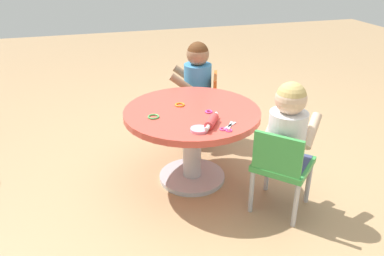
# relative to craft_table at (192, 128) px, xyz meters

# --- Properties ---
(ground_plane) EXTENTS (10.00, 10.00, 0.00)m
(ground_plane) POSITION_rel_craft_table_xyz_m (0.00, 0.00, -0.38)
(ground_plane) COLOR tan
(craft_table) EXTENTS (0.86, 0.86, 0.50)m
(craft_table) POSITION_rel_craft_table_xyz_m (0.00, 0.00, 0.00)
(craft_table) COLOR silver
(craft_table) RESTS_ON ground
(child_chair_left) EXTENTS (0.42, 0.42, 0.54)m
(child_chair_left) POSITION_rel_craft_table_xyz_m (-0.46, -0.39, -0.07)
(child_chair_left) COLOR #B7B7BC
(child_chair_left) RESTS_ON ground
(seated_child_left) EXTENTS (0.43, 0.44, 0.51)m
(seated_child_left) POSITION_rel_craft_table_xyz_m (-0.44, -0.42, 0.15)
(seated_child_left) COLOR #3F4772
(seated_child_left) RESTS_ON ground
(child_chair_right) EXTENTS (0.38, 0.38, 0.54)m
(child_chair_right) POSITION_rel_craft_table_xyz_m (0.56, -0.24, -0.07)
(child_chair_right) COLOR #B7B7BC
(child_chair_right) RESTS_ON ground
(seated_child_right) EXTENTS (0.37, 0.42, 0.51)m
(seated_child_right) POSITION_rel_craft_table_xyz_m (0.57, -0.20, 0.15)
(seated_child_right) COLOR #3F4772
(seated_child_right) RESTS_ON ground
(rolling_pin) EXTENTS (0.20, 0.14, 0.05)m
(rolling_pin) POSITION_rel_craft_table_xyz_m (-0.25, -0.04, 0.15)
(rolling_pin) COLOR #D83F3F
(rolling_pin) RESTS_ON craft_table
(craft_scissors) EXTENTS (0.13, 0.13, 0.01)m
(craft_scissors) POSITION_rel_craft_table_xyz_m (-0.31, -0.12, 0.13)
(craft_scissors) COLOR silver
(craft_scissors) RESTS_ON craft_table
(playdough_blob_0) EXTENTS (0.10, 0.10, 0.02)m
(playdough_blob_0) POSITION_rel_craft_table_xyz_m (-0.30, 0.05, 0.13)
(playdough_blob_0) COLOR pink
(playdough_blob_0) RESTS_ON craft_table
(cookie_cutter_0) EXTENTS (0.07, 0.07, 0.01)m
(cookie_cutter_0) POSITION_rel_craft_table_xyz_m (-0.05, 0.25, 0.13)
(cookie_cutter_0) COLOR #4CB259
(cookie_cutter_0) RESTS_ON craft_table
(cookie_cutter_1) EXTENTS (0.06, 0.06, 0.01)m
(cookie_cutter_1) POSITION_rel_craft_table_xyz_m (0.09, 0.06, 0.13)
(cookie_cutter_1) COLOR orange
(cookie_cutter_1) RESTS_ON craft_table
(cookie_cutter_2) EXTENTS (0.05, 0.05, 0.01)m
(cookie_cutter_2) POSITION_rel_craft_table_xyz_m (-0.07, -0.09, 0.13)
(cookie_cutter_2) COLOR #D83FA5
(cookie_cutter_2) RESTS_ON craft_table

